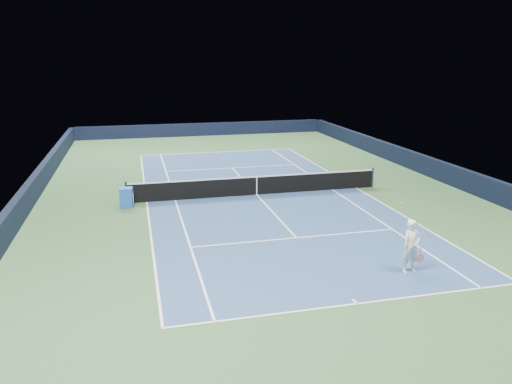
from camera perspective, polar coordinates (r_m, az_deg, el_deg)
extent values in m
plane|color=#2F552E|center=(25.37, 0.07, -0.32)|extent=(40.00, 40.00, 0.00)
cube|color=black|center=(44.37, -6.17, 7.12)|extent=(22.00, 0.35, 1.10)
cube|color=black|center=(29.68, 20.81, 2.09)|extent=(0.35, 40.00, 1.10)
cube|color=black|center=(25.01, -24.76, -0.69)|extent=(0.35, 40.00, 1.10)
cube|color=navy|center=(25.37, 0.07, -0.31)|extent=(10.97, 23.77, 0.01)
cube|color=white|center=(36.71, -4.43, 4.58)|extent=(10.97, 0.08, 0.00)
cube|color=white|center=(14.88, 11.47, -12.41)|extent=(10.97, 0.08, 0.00)
cube|color=white|center=(27.17, 11.37, 0.46)|extent=(0.08, 23.77, 0.00)
cube|color=white|center=(24.67, -12.39, -1.12)|extent=(0.08, 23.77, 0.00)
cube|color=white|center=(26.62, 8.70, 0.28)|extent=(0.08, 23.77, 0.00)
cube|color=white|center=(24.73, -9.22, -0.91)|extent=(0.08, 23.77, 0.00)
cube|color=white|center=(31.43, -2.75, 2.77)|extent=(8.23, 0.08, 0.00)
cube|color=white|center=(19.52, 4.64, -5.24)|extent=(8.23, 0.08, 0.00)
cube|color=white|center=(25.36, 0.08, -0.30)|extent=(0.08, 12.80, 0.00)
cube|color=white|center=(36.57, -4.39, 4.54)|extent=(0.08, 0.30, 0.00)
cube|color=white|center=(15.00, 11.23, -12.16)|extent=(0.08, 0.30, 0.00)
cylinder|color=black|center=(24.53, -14.59, -0.08)|extent=(0.10, 0.10, 1.07)
cylinder|color=black|center=(27.44, 13.16, 1.64)|extent=(0.10, 0.10, 1.07)
cube|color=black|center=(25.25, 0.08, 0.68)|extent=(12.80, 0.03, 0.91)
cube|color=white|center=(25.13, 0.08, 1.75)|extent=(12.80, 0.04, 0.06)
cube|color=white|center=(25.25, 0.08, 0.68)|extent=(0.05, 0.04, 0.91)
cube|color=blue|center=(24.00, -14.58, -0.60)|extent=(0.64, 0.59, 0.92)
cube|color=silver|center=(24.00, -13.89, -0.58)|extent=(0.04, 0.41, 0.41)
imported|color=white|center=(16.99, 17.32, -5.92)|extent=(0.71, 0.52, 1.78)
cylinder|color=#C47F97|center=(17.18, 18.28, -6.47)|extent=(0.03, 0.03, 0.29)
cylinder|color=black|center=(17.27, 18.21, -7.21)|extent=(0.29, 0.02, 0.29)
cylinder|color=#CD8599|center=(17.27, 18.21, -7.21)|extent=(0.32, 0.03, 0.32)
sphere|color=#D1ED32|center=(17.49, 16.24, -1.26)|extent=(0.07, 0.07, 0.07)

